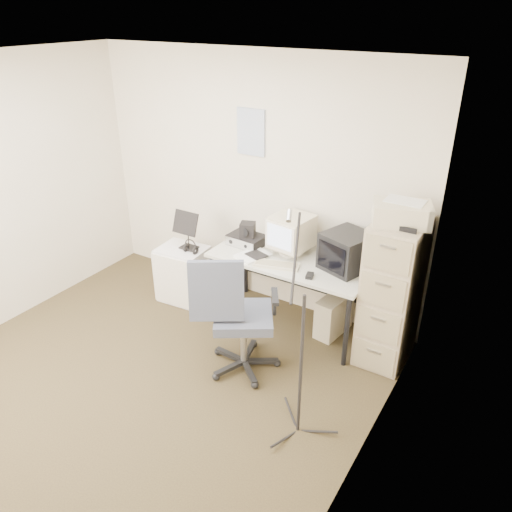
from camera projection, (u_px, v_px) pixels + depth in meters
The scene contains 22 objects.
floor at pixel (140, 387), 4.14m from camera, with size 3.60×3.60×0.01m, color #352A1B.
ceiling at pixel (96, 66), 3.00m from camera, with size 3.60×3.60×0.01m, color white.
wall_back at pixel (254, 183), 4.94m from camera, with size 3.60×0.02×2.50m, color beige.
wall_right at pixel (360, 328), 2.73m from camera, with size 0.02×3.60×2.50m, color beige.
wall_calendar at pixel (251, 132), 4.71m from camera, with size 0.30×0.02×0.44m, color white.
filing_cabinet at pixel (392, 292), 4.23m from camera, with size 0.40×0.60×1.30m, color #C8B18B.
printer at pixel (402, 213), 3.86m from camera, with size 0.44×0.30×0.17m, color beige.
desk at pixel (290, 292), 4.78m from camera, with size 1.50×0.70×0.73m, color beige.
crt_monitor at pixel (291, 235), 4.63m from camera, with size 0.34×0.36×0.37m, color beige.
crt_tv at pixel (347, 251), 4.37m from camera, with size 0.37×0.39×0.33m, color black.
desk_speaker at pixel (328, 255), 4.53m from camera, with size 0.08×0.08×0.14m, color silver.
keyboard at pixel (277, 265), 4.48m from camera, with size 0.41×0.14×0.02m, color beige.
mouse at pixel (310, 276), 4.29m from camera, with size 0.06×0.10×0.03m, color black.
radio_receiver at pixel (247, 240), 4.86m from camera, with size 0.34×0.25×0.10m, color black.
radio_speaker at pixel (248, 230), 4.79m from camera, with size 0.14×0.13×0.14m, color black.
papers at pixel (253, 255), 4.65m from camera, with size 0.22×0.30×0.02m, color white.
pc_tower at pixel (334, 315), 4.74m from camera, with size 0.18×0.42×0.39m, color beige.
office_chair at pixel (243, 315), 4.12m from camera, with size 0.62×0.62×1.08m, color #414552.
side_cart at pixel (184, 274), 5.24m from camera, with size 0.48×0.38×0.59m, color white.
music_stand at pixel (188, 230), 5.02m from camera, with size 0.28×0.15×0.41m, color black.
headphones at pixel (191, 248), 5.01m from camera, with size 0.15×0.15×0.03m, color black.
mic_stand at pixel (302, 346), 3.37m from camera, with size 0.02×0.02×1.54m, color black.
Camera 1 is at (2.50, -2.22, 2.84)m, focal length 35.00 mm.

